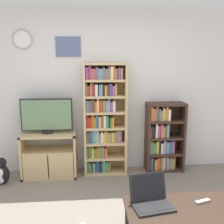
% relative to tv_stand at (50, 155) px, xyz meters
% --- Properties ---
extents(wall_back, '(7.20, 0.09, 2.60)m').
position_rel_tv_stand_xyz_m(wall_back, '(0.83, 0.27, 0.96)').
color(wall_back, silver).
rests_on(wall_back, ground_plane).
extents(tv_stand, '(0.83, 0.40, 0.69)m').
position_rel_tv_stand_xyz_m(tv_stand, '(0.00, 0.00, 0.00)').
color(tv_stand, tan).
rests_on(tv_stand, ground_plane).
extents(television, '(0.77, 0.18, 0.54)m').
position_rel_tv_stand_xyz_m(television, '(-0.02, 0.04, 0.62)').
color(television, black).
rests_on(television, tv_stand).
extents(bookshelf_tall, '(0.67, 0.32, 1.76)m').
position_rel_tv_stand_xyz_m(bookshelf_tall, '(0.84, 0.08, 0.55)').
color(bookshelf_tall, tan).
rests_on(bookshelf_tall, ground_plane).
extents(bookshelf_short, '(0.61, 0.30, 1.13)m').
position_rel_tv_stand_xyz_m(bookshelf_short, '(1.81, 0.09, 0.19)').
color(bookshelf_short, '#3D281E').
rests_on(bookshelf_short, ground_plane).
extents(coffee_table, '(1.12, 0.57, 0.47)m').
position_rel_tv_stand_xyz_m(coffee_table, '(1.52, -1.80, 0.07)').
color(coffee_table, '#332319').
rests_on(coffee_table, ground_plane).
extents(laptop, '(0.41, 0.36, 0.27)m').
position_rel_tv_stand_xyz_m(laptop, '(1.20, -1.71, 0.19)').
color(laptop, '#232326').
rests_on(laptop, coffee_table).
extents(remote_near_laptop, '(0.17, 0.09, 0.02)m').
position_rel_tv_stand_xyz_m(remote_near_laptop, '(1.71, -1.72, 0.13)').
color(remote_near_laptop, '#99999E').
rests_on(remote_near_laptop, coffee_table).
extents(penguin_figurine, '(0.22, 0.20, 0.40)m').
position_rel_tv_stand_xyz_m(penguin_figurine, '(-0.67, -0.22, -0.16)').
color(penguin_figurine, black).
rests_on(penguin_figurine, ground_plane).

